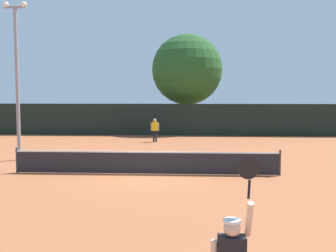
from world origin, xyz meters
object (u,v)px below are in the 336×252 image
object	(u,v)px
player_receiving	(155,128)
tennis_ball	(147,162)
parked_car_mid	(239,120)
large_tree	(187,70)
parked_car_near	(86,120)
light_pole	(17,71)

from	to	relation	value
player_receiving	tennis_ball	size ratio (longest dim) A/B	23.57
player_receiving	parked_car_mid	world-z (taller)	parked_car_mid
parked_car_mid	large_tree	bearing A→B (deg)	-145.32
large_tree	parked_car_mid	bearing A→B (deg)	42.16
player_receiving	large_tree	bearing A→B (deg)	-106.12
parked_car_near	parked_car_mid	distance (m)	15.24
large_tree	parked_car_near	world-z (taller)	large_tree
tennis_ball	large_tree	xyz separation A→B (m)	(1.82, 15.81, 5.42)
player_receiving	large_tree	distance (m)	9.00
light_pole	parked_car_near	bearing A→B (deg)	94.96
player_receiving	light_pole	world-z (taller)	light_pole
tennis_ball	light_pole	size ratio (longest dim) A/B	0.01
player_receiving	tennis_ball	bearing A→B (deg)	92.42
tennis_ball	parked_car_near	world-z (taller)	parked_car_near
player_receiving	light_pole	distance (m)	10.60
player_receiving	large_tree	world-z (taller)	large_tree
large_tree	parked_car_mid	size ratio (longest dim) A/B	1.94
tennis_ball	large_tree	bearing A→B (deg)	83.45
large_tree	parked_car_near	size ratio (longest dim) A/B	1.97
player_receiving	parked_car_mid	bearing A→B (deg)	-121.09
player_receiving	parked_car_near	world-z (taller)	parked_car_near
player_receiving	large_tree	xyz separation A→B (m)	(2.17, 7.50, 4.48)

